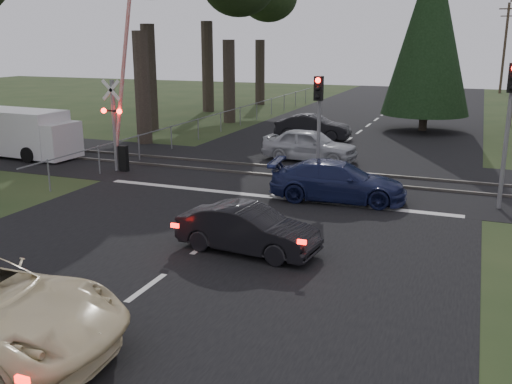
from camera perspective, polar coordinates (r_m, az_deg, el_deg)
The scene contains 17 objects.
ground at distance 13.20m, azimuth -10.91°, elevation -9.40°, with size 120.00×120.00×0.00m, color #253719.
road at distance 21.82m, azimuth 3.05°, elevation 0.68°, with size 14.00×100.00×0.01m, color black.
rail_corridor at distance 23.67m, azimuth 4.57°, elevation 1.80°, with size 120.00×8.00×0.01m, color black.
stop_line at distance 20.17m, azimuth 1.45°, elevation -0.48°, with size 13.00×0.35×0.00m, color silver.
rail_near at distance 22.92m, azimuth 4.00°, elevation 1.48°, with size 120.00×0.12×0.10m, color #59544C.
rail_far at distance 24.41m, azimuth 5.12°, elevation 2.29°, with size 120.00×0.12×0.10m, color #59544C.
crossing_signal at distance 24.46m, azimuth -13.56°, elevation 6.74°, with size 1.62×0.38×6.96m.
traffic_signal_right at distance 19.71m, azimuth 24.20°, elevation 7.65°, with size 0.68×0.48×4.70m.
traffic_signal_center at distance 21.66m, azimuth 6.26°, elevation 8.05°, with size 0.32×0.48×4.10m.
utility_pole_far at distance 65.13m, azimuth 23.61°, elevation 13.19°, with size 1.80×0.26×9.00m.
conifer_tree at distance 36.23m, azimuth 17.01°, elevation 15.31°, with size 5.20×5.20×11.00m.
fence_left at distance 36.03m, azimuth -2.52°, elevation 6.37°, with size 0.10×36.00×1.20m, color slate, non-canonical shape.
dark_hatchback at distance 14.84m, azimuth -0.82°, elevation -3.77°, with size 1.30×3.73×1.23m, color black.
silver_car at distance 26.17m, azimuth 5.41°, elevation 4.69°, with size 1.75×4.34×1.48m, color #A8ACB1.
blue_sedan at distance 19.80m, azimuth 8.18°, elevation 1.06°, with size 1.90×4.67×1.35m, color #171E47.
dark_car_far at distance 32.01m, azimuth 5.71°, elevation 6.45°, with size 1.44×4.13×1.36m, color black.
white_van at distance 29.17m, azimuth -22.24°, elevation 5.45°, with size 5.74×2.43×2.20m.
Camera 1 is at (6.57, -10.10, 5.39)m, focal length 40.00 mm.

